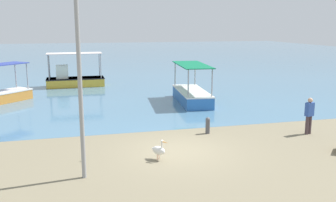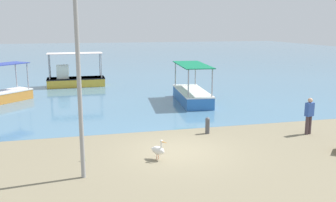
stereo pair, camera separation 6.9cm
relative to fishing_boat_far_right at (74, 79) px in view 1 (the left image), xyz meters
name	(u,v)px [view 1 (the left image)]	position (x,y,z in m)	size (l,w,h in m)	color
ground	(178,151)	(3.96, -17.45, -0.64)	(120.00, 120.00, 0.00)	#7B7157
harbor_water	(98,56)	(3.96, 30.55, -0.64)	(110.00, 90.00, 0.00)	teal
fishing_boat_far_right	(74,79)	(0.00, 0.00, 0.00)	(4.58, 1.85, 2.70)	gold
fishing_boat_center	(192,94)	(7.36, -8.50, -0.09)	(2.20, 5.16, 2.46)	#2D68B5
pelican	(159,150)	(2.99, -18.20, -0.26)	(0.58, 0.70, 0.80)	#E0997A
lamp_post	(79,68)	(0.25, -19.22, 2.96)	(0.28, 0.28, 6.47)	gray
mooring_bollard	(208,125)	(5.93, -15.41, -0.23)	(0.21, 0.21, 0.77)	#47474C
fisherman_standing	(309,115)	(10.39, -16.60, 0.27)	(0.45, 0.33, 1.69)	#433338
glass_bottle	(85,158)	(0.31, -17.68, -0.53)	(0.07, 0.07, 0.27)	#3F7F4C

